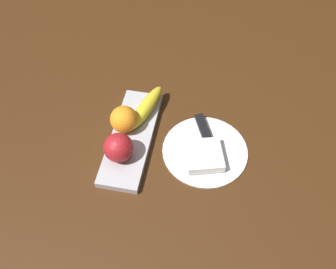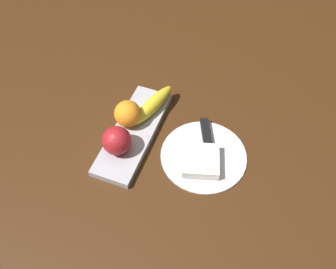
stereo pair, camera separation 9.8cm
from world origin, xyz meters
name	(u,v)px [view 1 (the left image)]	position (x,y,z in m)	size (l,w,h in m)	color
ground_plane	(141,136)	(0.00, 0.00, 0.00)	(2.40, 2.40, 0.00)	#3F230E
fruit_tray	(132,138)	(0.02, -0.02, 0.01)	(0.33, 0.11, 0.02)	#B0B0B7
apple	(118,148)	(0.09, -0.04, 0.06)	(0.08, 0.08, 0.08)	#A91E25
banana	(147,107)	(-0.07, 0.00, 0.04)	(0.18, 0.04, 0.04)	yellow
orange_near_apple	(124,119)	(-0.01, -0.05, 0.06)	(0.08, 0.08, 0.08)	orange
dinner_plate	(205,150)	(0.02, 0.19, 0.00)	(0.24, 0.24, 0.01)	white
folded_napkin	(204,156)	(0.05, 0.19, 0.02)	(0.10, 0.10, 0.02)	white
knife	(204,131)	(-0.04, 0.18, 0.01)	(0.17, 0.09, 0.01)	silver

